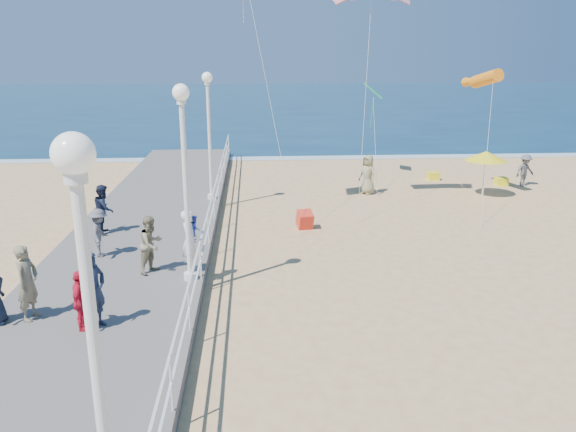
{
  "coord_description": "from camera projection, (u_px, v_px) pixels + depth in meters",
  "views": [
    {
      "loc": [
        -3.58,
        -14.64,
        6.46
      ],
      "look_at": [
        -2.5,
        2.0,
        1.6
      ],
      "focal_mm": 35.0,
      "sensor_mm": 36.0,
      "label": 1
    }
  ],
  "objects": [
    {
      "name": "beach_umbrella",
      "position": [
        486.0,
        156.0,
        25.72
      ],
      "size": [
        1.9,
        1.9,
        2.14
      ],
      "color": "white",
      "rests_on": "ground"
    },
    {
      "name": "surf_line",
      "position": [
        308.0,
        158.0,
        35.69
      ],
      "size": [
        160.0,
        1.2,
        0.04
      ],
      "primitive_type": "cube",
      "color": "white",
      "rests_on": "ground"
    },
    {
      "name": "spectator_2",
      "position": [
        99.0,
        233.0,
        17.19
      ],
      "size": [
        0.65,
        1.02,
        1.51
      ],
      "primitive_type": "imported",
      "rotation": [
        0.0,
        0.0,
        1.66
      ],
      "color": "#5B5C61",
      "rests_on": "boardwalk"
    },
    {
      "name": "ocean",
      "position": [
        277.0,
        101.0,
        78.33
      ],
      "size": [
        160.0,
        90.0,
        0.05
      ],
      "primitive_type": "cube",
      "color": "#0B2B47",
      "rests_on": "ground"
    },
    {
      "name": "railing",
      "position": [
        200.0,
        250.0,
        15.4
      ],
      "size": [
        0.05,
        42.0,
        0.55
      ],
      "color": "white",
      "rests_on": "boardwalk"
    },
    {
      "name": "box_kite",
      "position": [
        305.0,
        221.0,
        21.34
      ],
      "size": [
        0.67,
        0.8,
        0.74
      ],
      "primitive_type": "cube",
      "rotation": [
        0.31,
        0.0,
        0.18
      ],
      "color": "red",
      "rests_on": "ground"
    },
    {
      "name": "lamp_post_far",
      "position": [
        209.0,
        123.0,
        23.32
      ],
      "size": [
        0.44,
        0.44,
        5.32
      ],
      "color": "white",
      "rests_on": "boardwalk"
    },
    {
      "name": "lamp_post_near",
      "position": [
        91.0,
        321.0,
        6.08
      ],
      "size": [
        0.44,
        0.44,
        5.32
      ],
      "color": "white",
      "rests_on": "boardwalk"
    },
    {
      "name": "woman_holding_toddler",
      "position": [
        190.0,
        241.0,
        15.98
      ],
      "size": [
        0.47,
        0.69,
        1.81
      ],
      "primitive_type": "imported",
      "rotation": [
        0.0,
        0.0,
        1.63
      ],
      "color": "white",
      "rests_on": "boardwalk"
    },
    {
      "name": "kite_diamond_green",
      "position": [
        373.0,
        91.0,
        29.51
      ],
      "size": [
        1.26,
        1.45,
        0.8
      ],
      "primitive_type": "cube",
      "rotation": [
        0.68,
        0.0,
        1.33
      ],
      "color": "#29C068"
    },
    {
      "name": "ground",
      "position": [
        380.0,
        287.0,
        16.06
      ],
      "size": [
        160.0,
        160.0,
        0.0
      ],
      "primitive_type": "plane",
      "color": "#DAAF72",
      "rests_on": "ground"
    },
    {
      "name": "boardwalk",
      "position": [
        113.0,
        288.0,
        15.54
      ],
      "size": [
        5.0,
        44.0,
        0.4
      ],
      "primitive_type": "cube",
      "color": "slate",
      "rests_on": "ground"
    },
    {
      "name": "lamp_post_mid",
      "position": [
        185.0,
        164.0,
        14.7
      ],
      "size": [
        0.44,
        0.44,
        5.32
      ],
      "color": "white",
      "rests_on": "boardwalk"
    },
    {
      "name": "spectator_1",
      "position": [
        151.0,
        244.0,
        15.93
      ],
      "size": [
        0.96,
        1.02,
        1.66
      ],
      "primitive_type": "imported",
      "rotation": [
        0.0,
        0.0,
        1.02
      ],
      "color": "gray",
      "rests_on": "boardwalk"
    },
    {
      "name": "spectator_0",
      "position": [
        94.0,
        290.0,
        12.63
      ],
      "size": [
        0.69,
        0.8,
        1.84
      ],
      "primitive_type": "imported",
      "rotation": [
        0.0,
        0.0,
        1.11
      ],
      "color": "#1B243B",
      "rests_on": "boardwalk"
    },
    {
      "name": "beach_chair_right",
      "position": [
        501.0,
        181.0,
        28.38
      ],
      "size": [
        0.55,
        0.55,
        0.4
      ],
      "primitive_type": "cube",
      "color": "#FFF81A",
      "rests_on": "ground"
    },
    {
      "name": "spectator_6",
      "position": [
        27.0,
        283.0,
        13.06
      ],
      "size": [
        0.56,
        0.74,
        1.84
      ],
      "primitive_type": "imported",
      "rotation": [
        0.0,
        0.0,
        1.38
      ],
      "color": "#7B7255",
      "rests_on": "boardwalk"
    },
    {
      "name": "beach_chair_left",
      "position": [
        433.0,
        176.0,
        29.64
      ],
      "size": [
        0.55,
        0.55,
        0.4
      ],
      "primitive_type": "cube",
      "color": "yellow",
      "rests_on": "ground"
    },
    {
      "name": "beach_walker_c",
      "position": [
        368.0,
        175.0,
        26.47
      ],
      "size": [
        1.02,
        1.09,
        1.87
      ],
      "primitive_type": "imported",
      "rotation": [
        0.0,
        0.0,
        -0.94
      ],
      "color": "gray",
      "rests_on": "ground"
    },
    {
      "name": "beach_walker_a",
      "position": [
        525.0,
        170.0,
        28.07
      ],
      "size": [
        1.17,
        0.88,
        1.6
      ],
      "primitive_type": "imported",
      "rotation": [
        0.0,
        0.0,
        0.31
      ],
      "color": "#58585D",
      "rests_on": "ground"
    },
    {
      "name": "toddler_held",
      "position": [
        195.0,
        228.0,
        16.04
      ],
      "size": [
        0.31,
        0.39,
        0.76
      ],
      "primitive_type": "imported",
      "rotation": [
        0.0,
        0.0,
        1.63
      ],
      "color": "blue",
      "rests_on": "boardwalk"
    },
    {
      "name": "spectator_7",
      "position": [
        104.0,
        209.0,
        19.45
      ],
      "size": [
        0.75,
        0.91,
        1.71
      ],
      "primitive_type": "imported",
      "rotation": [
        0.0,
        0.0,
        1.7
      ],
      "color": "#192137",
      "rests_on": "boardwalk"
    },
    {
      "name": "spectator_3",
      "position": [
        80.0,
        301.0,
        12.59
      ],
      "size": [
        0.37,
        0.84,
        1.42
      ],
      "primitive_type": "imported",
      "rotation": [
        0.0,
        0.0,
        1.6
      ],
      "color": "red",
      "rests_on": "boardwalk"
    },
    {
      "name": "kite_windsock",
      "position": [
        486.0,
        79.0,
        24.42
      ],
      "size": [
        1.08,
        3.07,
        1.17
      ],
      "primitive_type": "cylinder",
      "rotation": [
        1.36,
        0.0,
        0.17
      ],
      "color": "orange"
    }
  ]
}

